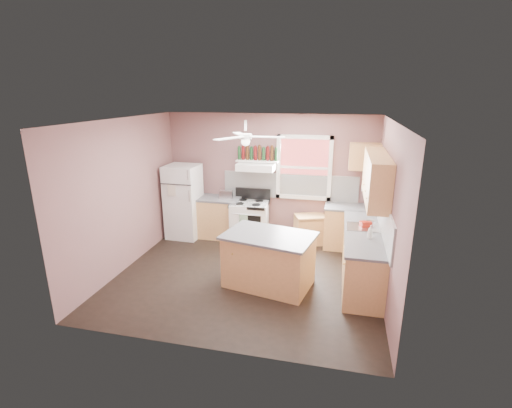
% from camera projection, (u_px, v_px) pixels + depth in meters
% --- Properties ---
extents(floor, '(4.50, 4.50, 0.00)m').
position_uv_depth(floor, '(247.00, 276.00, 6.57)').
color(floor, black).
rests_on(floor, ground).
extents(ceiling, '(4.50, 4.50, 0.00)m').
position_uv_depth(ceiling, '(245.00, 120.00, 5.78)').
color(ceiling, white).
rests_on(ceiling, ground).
extents(wall_back, '(4.50, 0.05, 2.70)m').
position_uv_depth(wall_back, '(269.00, 177.00, 8.06)').
color(wall_back, brown).
rests_on(wall_back, ground).
extents(wall_right, '(0.05, 4.00, 2.70)m').
position_uv_depth(wall_right, '(389.00, 213.00, 5.68)').
color(wall_right, brown).
rests_on(wall_right, ground).
extents(wall_left, '(0.05, 4.00, 2.70)m').
position_uv_depth(wall_left, '(124.00, 195.00, 6.66)').
color(wall_left, brown).
rests_on(wall_left, ground).
extents(backsplash_back, '(2.90, 0.03, 0.55)m').
position_uv_depth(backsplash_back, '(289.00, 186.00, 7.98)').
color(backsplash_back, white).
rests_on(backsplash_back, wall_back).
extents(backsplash_right, '(0.03, 2.60, 0.55)m').
position_uv_depth(backsplash_right, '(384.00, 217.00, 6.02)').
color(backsplash_right, white).
rests_on(backsplash_right, wall_right).
extents(window_view, '(1.00, 0.02, 1.20)m').
position_uv_depth(window_view, '(304.00, 168.00, 7.79)').
color(window_view, maroon).
rests_on(window_view, wall_back).
extents(window_frame, '(1.16, 0.07, 1.36)m').
position_uv_depth(window_frame, '(304.00, 168.00, 7.76)').
color(window_frame, white).
rests_on(window_frame, wall_back).
extents(refrigerator, '(0.70, 0.68, 1.62)m').
position_uv_depth(refrigerator, '(184.00, 202.00, 8.15)').
color(refrigerator, white).
rests_on(refrigerator, floor).
extents(base_cabinet_left, '(0.90, 0.60, 0.86)m').
position_uv_depth(base_cabinet_left, '(219.00, 218.00, 8.25)').
color(base_cabinet_left, tan).
rests_on(base_cabinet_left, floor).
extents(counter_left, '(0.92, 0.62, 0.04)m').
position_uv_depth(counter_left, '(219.00, 199.00, 8.12)').
color(counter_left, '#515154').
rests_on(counter_left, base_cabinet_left).
extents(toaster, '(0.30, 0.20, 0.18)m').
position_uv_depth(toaster, '(226.00, 195.00, 8.03)').
color(toaster, silver).
rests_on(toaster, counter_left).
extents(stove, '(0.84, 0.71, 0.86)m').
position_uv_depth(stove, '(250.00, 222.00, 8.03)').
color(stove, white).
rests_on(stove, floor).
extents(range_hood, '(0.78, 0.50, 0.14)m').
position_uv_depth(range_hood, '(256.00, 167.00, 7.78)').
color(range_hood, white).
rests_on(range_hood, wall_back).
extents(bottle_shelf, '(0.90, 0.26, 0.03)m').
position_uv_depth(bottle_shelf, '(258.00, 161.00, 7.86)').
color(bottle_shelf, white).
rests_on(bottle_shelf, range_hood).
extents(cart, '(0.74, 0.62, 0.63)m').
position_uv_depth(cart, '(310.00, 229.00, 7.90)').
color(cart, tan).
rests_on(cart, floor).
extents(base_cabinet_corner, '(1.00, 0.60, 0.86)m').
position_uv_depth(base_cabinet_corner, '(349.00, 228.00, 7.65)').
color(base_cabinet_corner, tan).
rests_on(base_cabinet_corner, floor).
extents(base_cabinet_right, '(0.60, 2.20, 0.86)m').
position_uv_depth(base_cabinet_right, '(362.00, 257.00, 6.30)').
color(base_cabinet_right, tan).
rests_on(base_cabinet_right, floor).
extents(counter_corner, '(1.02, 0.62, 0.04)m').
position_uv_depth(counter_corner, '(351.00, 207.00, 7.52)').
color(counter_corner, '#515154').
rests_on(counter_corner, base_cabinet_corner).
extents(counter_right, '(0.62, 2.22, 0.04)m').
position_uv_depth(counter_right, '(363.00, 232.00, 6.17)').
color(counter_right, '#515154').
rests_on(counter_right, base_cabinet_right).
extents(sink, '(0.55, 0.45, 0.03)m').
position_uv_depth(sink, '(363.00, 227.00, 6.35)').
color(sink, silver).
rests_on(sink, counter_right).
extents(faucet, '(0.03, 0.03, 0.14)m').
position_uv_depth(faucet, '(373.00, 224.00, 6.30)').
color(faucet, silver).
rests_on(faucet, sink).
extents(upper_cabinet_right, '(0.33, 1.80, 0.76)m').
position_uv_depth(upper_cabinet_right, '(376.00, 178.00, 6.07)').
color(upper_cabinet_right, tan).
rests_on(upper_cabinet_right, wall_right).
extents(upper_cabinet_corner, '(0.60, 0.33, 0.52)m').
position_uv_depth(upper_cabinet_corner, '(365.00, 157.00, 7.30)').
color(upper_cabinet_corner, tan).
rests_on(upper_cabinet_corner, wall_back).
extents(paper_towel, '(0.26, 0.12, 0.12)m').
position_uv_depth(paper_towel, '(368.00, 189.00, 7.49)').
color(paper_towel, white).
rests_on(paper_towel, wall_back).
extents(island, '(1.51, 1.12, 0.86)m').
position_uv_depth(island, '(269.00, 261.00, 6.16)').
color(island, tan).
rests_on(island, floor).
extents(island_top, '(1.60, 1.21, 0.04)m').
position_uv_depth(island_top, '(269.00, 236.00, 6.03)').
color(island_top, '#515154').
rests_on(island_top, island).
extents(ceiling_fan_hub, '(0.20, 0.20, 0.08)m').
position_uv_depth(ceiling_fan_hub, '(246.00, 136.00, 5.85)').
color(ceiling_fan_hub, white).
rests_on(ceiling_fan_hub, ceiling).
extents(soap_bottle, '(0.11, 0.11, 0.21)m').
position_uv_depth(soap_bottle, '(370.00, 232.00, 5.84)').
color(soap_bottle, silver).
rests_on(soap_bottle, counter_right).
extents(red_caddy, '(0.21, 0.18, 0.10)m').
position_uv_depth(red_caddy, '(366.00, 224.00, 6.35)').
color(red_caddy, '#A31B0D').
rests_on(red_caddy, counter_right).
extents(wine_bottles, '(0.86, 0.06, 0.31)m').
position_uv_depth(wine_bottles, '(258.00, 153.00, 7.81)').
color(wine_bottles, '#143819').
rests_on(wine_bottles, bottle_shelf).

